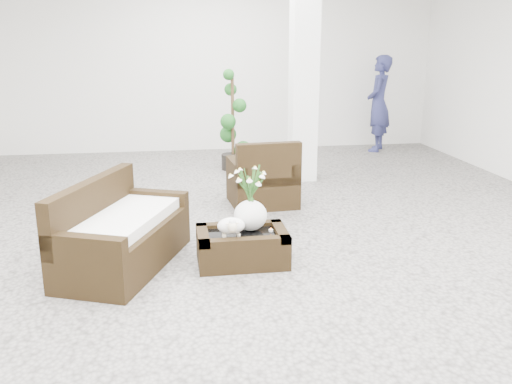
{
  "coord_description": "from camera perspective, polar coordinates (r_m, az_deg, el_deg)",
  "views": [
    {
      "loc": [
        -0.88,
        -5.78,
        2.22
      ],
      "look_at": [
        0.0,
        -0.1,
        0.62
      ],
      "focal_mm": 39.03,
      "sensor_mm": 36.0,
      "label": 1
    }
  ],
  "objects": [
    {
      "name": "shopper",
      "position": [
        11.48,
        12.45,
        8.83
      ],
      "size": [
        0.73,
        0.82,
        1.9
      ],
      "primitive_type": "imported",
      "rotation": [
        0.0,
        0.0,
        -2.07
      ],
      "color": "navy",
      "rests_on": "ground"
    },
    {
      "name": "column",
      "position": [
        8.84,
        4.94,
        12.45
      ],
      "size": [
        0.4,
        0.4,
        3.5
      ],
      "primitive_type": "cube",
      "color": "white",
      "rests_on": "ground"
    },
    {
      "name": "topiary",
      "position": [
        9.57,
        -2.4,
        7.26
      ],
      "size": [
        0.45,
        0.45,
        1.68
      ],
      "primitive_type": null,
      "color": "#174A18",
      "rests_on": "ground"
    },
    {
      "name": "ground",
      "position": [
        6.25,
        -0.14,
        -5.24
      ],
      "size": [
        11.0,
        11.0,
        0.0
      ],
      "primitive_type": "plane",
      "color": "gray",
      "rests_on": "ground"
    },
    {
      "name": "planter_narcissus",
      "position": [
        5.6,
        -0.59,
        -0.04
      ],
      "size": [
        0.44,
        0.44,
        0.8
      ],
      "primitive_type": null,
      "color": "white",
      "rests_on": "coffee_table"
    },
    {
      "name": "coffee_table",
      "position": [
        5.67,
        -1.43,
        -5.77
      ],
      "size": [
        0.9,
        0.6,
        0.31
      ],
      "primitive_type": "cube",
      "color": "black",
      "rests_on": "ground"
    },
    {
      "name": "armchair",
      "position": [
        7.58,
        0.65,
        2.12
      ],
      "size": [
        0.92,
        0.89,
        0.91
      ],
      "primitive_type": "cube",
      "rotation": [
        0.0,
        0.0,
        3.22
      ],
      "color": "black",
      "rests_on": "ground"
    },
    {
      "name": "tealight",
      "position": [
        5.67,
        1.54,
        -3.92
      ],
      "size": [
        0.04,
        0.04,
        0.03
      ],
      "primitive_type": "cylinder",
      "color": "white",
      "rests_on": "coffee_table"
    },
    {
      "name": "sheep_figurine",
      "position": [
        5.47,
        -2.57,
        -3.66
      ],
      "size": [
        0.28,
        0.23,
        0.21
      ],
      "primitive_type": "ellipsoid",
      "color": "white",
      "rests_on": "coffee_table"
    },
    {
      "name": "loveseat",
      "position": [
        5.66,
        -13.43,
        -3.28
      ],
      "size": [
        1.34,
        1.8,
        0.87
      ],
      "primitive_type": "cube",
      "rotation": [
        0.0,
        0.0,
        1.18
      ],
      "color": "black",
      "rests_on": "ground"
    }
  ]
}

